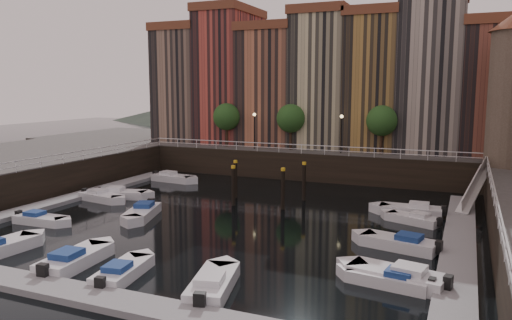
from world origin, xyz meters
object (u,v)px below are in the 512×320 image
at_px(mooring_pilings, 264,184).
at_px(boat_left_2, 101,197).
at_px(boat_left_1, 40,219).
at_px(gangway, 475,186).

height_order(mooring_pilings, boat_left_2, mooring_pilings).
distance_m(mooring_pilings, boat_left_1, 18.07).
bearing_deg(boat_left_1, mooring_pilings, 41.88).
relative_size(gangway, boat_left_1, 1.93).
relative_size(boat_left_1, boat_left_2, 0.92).
distance_m(boat_left_1, boat_left_2, 7.90).
height_order(mooring_pilings, boat_left_1, mooring_pilings).
bearing_deg(boat_left_2, gangway, 27.69).
relative_size(mooring_pilings, boat_left_2, 1.37).
distance_m(gangway, boat_left_2, 32.25).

